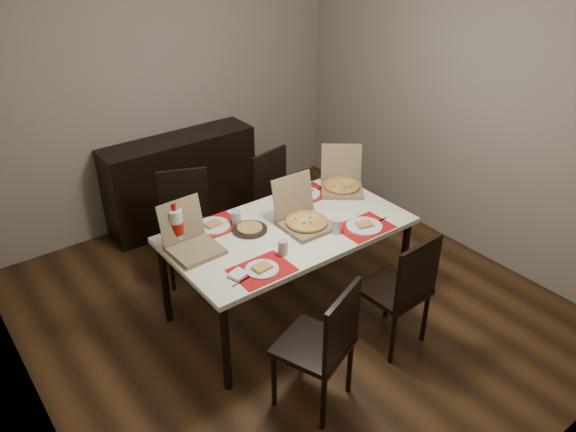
# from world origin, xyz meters

# --- Properties ---
(ground) EXTENTS (3.80, 4.00, 0.02)m
(ground) POSITION_xyz_m (0.00, 0.00, -0.01)
(ground) COLOR #422914
(ground) RESTS_ON ground
(room_walls) EXTENTS (3.84, 4.02, 2.62)m
(room_walls) POSITION_xyz_m (0.00, 0.43, 1.73)
(room_walls) COLOR gray
(room_walls) RESTS_ON ground
(sideboard) EXTENTS (1.50, 0.40, 0.90)m
(sideboard) POSITION_xyz_m (0.00, 1.78, 0.45)
(sideboard) COLOR black
(sideboard) RESTS_ON ground
(dining_table) EXTENTS (1.80, 1.00, 0.75)m
(dining_table) POSITION_xyz_m (-0.01, 0.02, 0.68)
(dining_table) COLOR #F2EECC
(dining_table) RESTS_ON ground
(chair_near_left) EXTENTS (0.54, 0.54, 0.93)m
(chair_near_left) POSITION_xyz_m (-0.42, -0.90, 0.51)
(chair_near_left) COLOR black
(chair_near_left) RESTS_ON ground
(chair_near_right) EXTENTS (0.44, 0.44, 0.93)m
(chair_near_right) POSITION_xyz_m (0.38, -0.80, 0.51)
(chair_near_right) COLOR black
(chair_near_right) RESTS_ON ground
(chair_far_left) EXTENTS (0.55, 0.55, 0.93)m
(chair_far_left) POSITION_xyz_m (-0.38, 0.95, 0.51)
(chair_far_left) COLOR black
(chair_far_left) RESTS_ON ground
(chair_far_right) EXTENTS (0.49, 0.49, 0.93)m
(chair_far_right) POSITION_xyz_m (0.50, 0.82, 0.51)
(chair_far_right) COLOR black
(chair_far_right) RESTS_ON ground
(setting_near_left) EXTENTS (0.52, 0.30, 0.11)m
(setting_near_left) POSITION_xyz_m (-0.43, -0.30, 0.77)
(setting_near_left) COLOR #B70C0D
(setting_near_left) RESTS_ON dining_table
(setting_near_right) EXTENTS (0.49, 0.30, 0.11)m
(setting_near_right) POSITION_xyz_m (0.40, -0.31, 0.77)
(setting_near_right) COLOR #B70C0D
(setting_near_right) RESTS_ON dining_table
(setting_far_left) EXTENTS (0.49, 0.30, 0.11)m
(setting_far_left) POSITION_xyz_m (-0.42, 0.35, 0.77)
(setting_far_left) COLOR #B70C0D
(setting_far_left) RESTS_ON dining_table
(setting_far_right) EXTENTS (0.46, 0.30, 0.11)m
(setting_far_right) POSITION_xyz_m (0.40, 0.33, 0.77)
(setting_far_right) COLOR #B70C0D
(setting_far_right) RESTS_ON dining_table
(napkin_loose) EXTENTS (0.15, 0.16, 0.02)m
(napkin_loose) POSITION_xyz_m (-0.00, -0.06, 0.76)
(napkin_loose) COLOR white
(napkin_loose) RESTS_ON dining_table
(pizza_box_center) EXTENTS (0.36, 0.40, 0.35)m
(pizza_box_center) POSITION_xyz_m (0.11, -0.03, 0.81)
(pizza_box_center) COLOR olive
(pizza_box_center) RESTS_ON dining_table
(pizza_box_right) EXTENTS (0.50, 0.51, 0.34)m
(pizza_box_right) POSITION_xyz_m (0.74, 0.25, 0.81)
(pizza_box_right) COLOR olive
(pizza_box_right) RESTS_ON dining_table
(pizza_box_left) EXTENTS (0.35, 0.38, 0.33)m
(pizza_box_left) POSITION_xyz_m (-0.72, 0.18, 0.81)
(pizza_box_left) COLOR olive
(pizza_box_left) RESTS_ON dining_table
(faina_plate) EXTENTS (0.26, 0.26, 0.03)m
(faina_plate) POSITION_xyz_m (-0.26, 0.16, 0.76)
(faina_plate) COLOR black
(faina_plate) RESTS_ON dining_table
(dip_bowl) EXTENTS (0.15, 0.15, 0.03)m
(dip_bowl) POSITION_xyz_m (0.17, 0.24, 0.76)
(dip_bowl) COLOR white
(dip_bowl) RESTS_ON dining_table
(soda_bottle) EXTENTS (0.11, 0.11, 0.32)m
(soda_bottle) POSITION_xyz_m (-0.76, 0.32, 0.89)
(soda_bottle) COLOR silver
(soda_bottle) RESTS_ON dining_table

